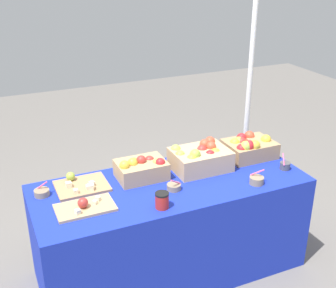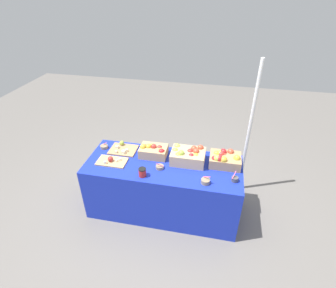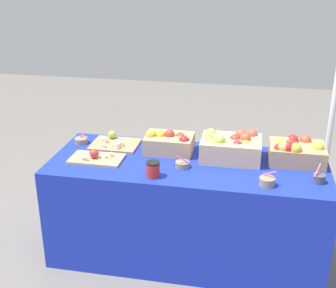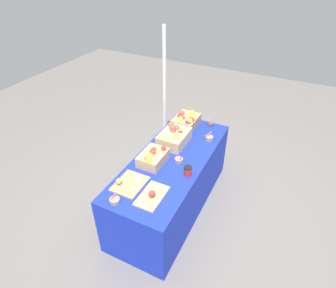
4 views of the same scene
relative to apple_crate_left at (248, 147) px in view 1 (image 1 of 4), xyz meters
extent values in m
plane|color=slate|center=(-0.72, -0.14, -0.82)|extent=(10.00, 10.00, 0.00)
cube|color=#192DB7|center=(-0.72, -0.14, -0.45)|extent=(1.90, 0.76, 0.74)
cube|color=tan|center=(0.01, 0.00, -0.02)|extent=(0.37, 0.29, 0.12)
sphere|color=#B2332D|center=(-0.04, 0.04, 0.03)|extent=(0.08, 0.08, 0.08)
sphere|color=#99B742|center=(-0.05, 0.05, 0.03)|extent=(0.08, 0.08, 0.08)
sphere|color=gold|center=(-0.10, 0.05, 0.03)|extent=(0.08, 0.08, 0.08)
sphere|color=#B2C64C|center=(-0.08, -0.09, 0.06)|extent=(0.08, 0.08, 0.08)
sphere|color=red|center=(-0.06, -0.09, 0.06)|extent=(0.08, 0.08, 0.08)
sphere|color=red|center=(-0.11, -0.08, 0.04)|extent=(0.08, 0.08, 0.08)
sphere|color=red|center=(-0.02, 0.07, 0.05)|extent=(0.08, 0.08, 0.08)
sphere|color=#D14C33|center=(0.07, 0.10, 0.05)|extent=(0.08, 0.08, 0.08)
sphere|color=#D14C33|center=(-0.01, 0.04, 0.02)|extent=(0.08, 0.08, 0.08)
sphere|color=gold|center=(0.14, -0.02, 0.05)|extent=(0.08, 0.08, 0.08)
sphere|color=gold|center=(-0.01, -0.10, 0.06)|extent=(0.08, 0.08, 0.08)
cube|color=tan|center=(-0.43, -0.03, -0.01)|extent=(0.41, 0.30, 0.15)
sphere|color=gold|center=(-0.54, -0.11, 0.05)|extent=(0.08, 0.08, 0.08)
sphere|color=#99B742|center=(-0.60, -0.02, 0.05)|extent=(0.08, 0.08, 0.08)
sphere|color=#D14C33|center=(-0.37, 0.02, 0.08)|extent=(0.08, 0.08, 0.08)
sphere|color=#D14C33|center=(-0.34, -0.02, 0.07)|extent=(0.08, 0.08, 0.08)
sphere|color=gold|center=(-0.34, -0.08, 0.04)|extent=(0.08, 0.08, 0.08)
sphere|color=#B2C64C|center=(-0.59, 0.07, 0.06)|extent=(0.08, 0.08, 0.08)
sphere|color=#D14C33|center=(-0.30, 0.08, 0.07)|extent=(0.08, 0.08, 0.08)
sphere|color=#B2332D|center=(-0.41, -0.01, 0.06)|extent=(0.08, 0.08, 0.08)
sphere|color=red|center=(-0.39, -0.09, 0.04)|extent=(0.08, 0.08, 0.08)
sphere|color=#99B742|center=(-0.51, -0.09, 0.07)|extent=(0.08, 0.08, 0.08)
cube|color=tan|center=(-0.88, 0.01, -0.02)|extent=(0.34, 0.25, 0.12)
sphere|color=#B2332D|center=(-0.88, 0.01, 0.05)|extent=(0.07, 0.07, 0.07)
sphere|color=gold|center=(-1.01, -0.02, 0.05)|extent=(0.07, 0.07, 0.07)
sphere|color=#D14C33|center=(-0.99, 0.02, 0.03)|extent=(0.07, 0.07, 0.07)
sphere|color=#99B742|center=(-0.91, 0.07, 0.02)|extent=(0.07, 0.07, 0.07)
sphere|color=gold|center=(-0.95, 0.03, 0.02)|extent=(0.07, 0.07, 0.07)
sphere|color=#B2332D|center=(-0.95, 0.00, 0.02)|extent=(0.07, 0.07, 0.07)
sphere|color=red|center=(-0.76, -0.05, 0.04)|extent=(0.07, 0.07, 0.07)
sphere|color=gold|center=(-0.94, 0.01, 0.05)|extent=(0.07, 0.07, 0.07)
sphere|color=red|center=(-0.75, -0.04, 0.02)|extent=(0.07, 0.07, 0.07)
sphere|color=#B2332D|center=(-0.81, 0.04, 0.03)|extent=(0.07, 0.07, 0.07)
sphere|color=#B2C64C|center=(-0.77, -0.03, 0.03)|extent=(0.07, 0.07, 0.07)
cube|color=tan|center=(-1.35, -0.23, -0.07)|extent=(0.36, 0.21, 0.02)
cube|color=beige|center=(-1.40, -0.30, -0.05)|extent=(0.04, 0.04, 0.03)
sphere|color=#B2332D|center=(-1.36, -0.24, -0.03)|extent=(0.07, 0.07, 0.07)
cube|color=beige|center=(-1.25, -0.20, -0.05)|extent=(0.04, 0.04, 0.03)
cube|color=beige|center=(-1.28, -0.23, -0.05)|extent=(0.04, 0.04, 0.03)
cube|color=tan|center=(-1.30, 0.04, -0.07)|extent=(0.35, 0.28, 0.02)
cube|color=beige|center=(-1.36, -0.05, -0.05)|extent=(0.03, 0.03, 0.03)
sphere|color=#99B742|center=(-1.35, 0.14, -0.03)|extent=(0.06, 0.06, 0.06)
cube|color=beige|center=(-1.38, 0.05, -0.04)|extent=(0.04, 0.04, 0.04)
cube|color=beige|center=(-1.26, -0.05, -0.04)|extent=(0.05, 0.05, 0.04)
cube|color=beige|center=(-1.24, 0.00, -0.05)|extent=(0.04, 0.04, 0.03)
cube|color=beige|center=(-1.26, -0.03, -0.05)|extent=(0.03, 0.03, 0.03)
cube|color=beige|center=(-1.27, -0.04, -0.04)|extent=(0.04, 0.04, 0.04)
cylinder|color=gray|center=(-0.74, -0.24, -0.06)|extent=(0.09, 0.09, 0.04)
cylinder|color=#EA598C|center=(-0.73, -0.26, -0.01)|extent=(0.09, 0.04, 0.06)
cylinder|color=gray|center=(-1.56, 0.04, -0.06)|extent=(0.10, 0.10, 0.04)
cylinder|color=#EA598C|center=(-1.55, 0.06, -0.02)|extent=(0.07, 0.04, 0.06)
cylinder|color=#4C4C51|center=(0.13, -0.29, -0.05)|extent=(0.08, 0.08, 0.05)
cylinder|color=#EA598C|center=(0.12, -0.29, 0.00)|extent=(0.05, 0.08, 0.07)
cylinder|color=gray|center=(-0.19, -0.39, -0.05)|extent=(0.10, 0.10, 0.05)
cylinder|color=#EA598C|center=(-0.18, -0.38, 0.00)|extent=(0.08, 0.06, 0.06)
cylinder|color=red|center=(-0.90, -0.41, -0.03)|extent=(0.09, 0.09, 0.09)
cylinder|color=black|center=(-0.90, -0.41, 0.02)|extent=(0.09, 0.09, 0.01)
cylinder|color=white|center=(0.29, 0.46, 0.14)|extent=(0.04, 0.04, 1.91)
camera|label=1|loc=(-1.82, -2.58, 1.39)|focal=47.09mm
camera|label=2|loc=(-0.14, -2.67, 1.85)|focal=28.32mm
camera|label=3|loc=(-0.31, -2.91, 1.19)|focal=47.77mm
camera|label=4|loc=(-3.01, -1.23, 1.88)|focal=30.45mm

